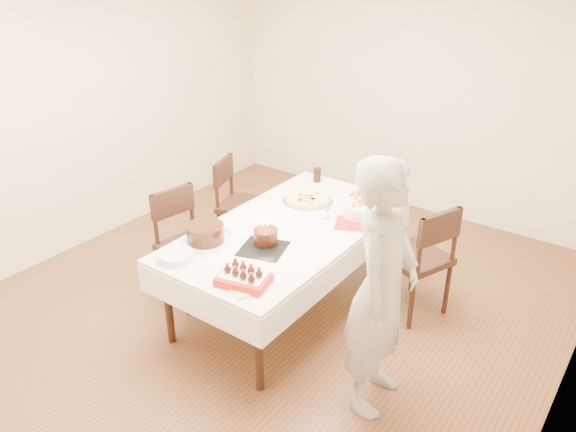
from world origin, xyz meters
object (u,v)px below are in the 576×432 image
Objects in this scene: pizza_white at (308,199)px; layer_cake at (205,234)px; taper_candle at (355,194)px; strawberry_box at (243,278)px; person at (382,289)px; dining_table at (288,267)px; chair_right_savory at (415,257)px; chair_left_savory at (244,205)px; pizza_pepperoni at (366,199)px; cola_glass at (317,175)px; birthday_cake at (266,232)px; pasta_bowl at (361,209)px; chair_left_dessert at (190,247)px.

layer_cake is at bearing -101.57° from pizza_white.
taper_candle reaches higher than layer_cake.
pizza_white is 1.28× the size of strawberry_box.
person reaches higher than layer_cake.
dining_table is at bearing 106.17° from strawberry_box.
layer_cake is (-1.24, -1.13, 0.32)m from chair_right_savory.
chair_left_savory is at bearing 175.74° from pizza_white.
person is 1.58m from pizza_pepperoni.
layer_cake is at bearing -91.16° from cola_glass.
cola_glass is 1.87m from strawberry_box.
layer_cake is 0.46m from birthday_cake.
birthday_cake is (0.16, -0.82, 0.08)m from pizza_white.
layer_cake reaches higher than strawberry_box.
birthday_cake is at bearing -112.35° from pasta_bowl.
dining_table is 6.23× the size of strawberry_box.
chair_left_savory is 1.87m from strawberry_box.
pasta_bowl is at bearing -29.80° from cola_glass.
pizza_pepperoni is at bearing 71.20° from dining_table.
chair_left_dessert reaches higher than chair_left_savory.
dining_table is at bearing 55.40° from person.
taper_candle is at bearing -162.31° from chair_right_savory.
pasta_bowl reaches higher than dining_table.
birthday_cake is 0.57m from strawberry_box.
dining_table is at bearing -125.68° from chair_right_savory.
dining_table is 15.87× the size of cola_glass.
chair_left_dessert reaches higher than layer_cake.
pizza_pepperoni reaches higher than dining_table.
pizza_pepperoni is 0.98× the size of layer_cake.
taper_candle reaches higher than birthday_cake.
chair_right_savory is 0.73m from taper_candle.
person is at bearing -57.87° from pizza_pepperoni.
strawberry_box is (0.61, -0.27, -0.03)m from layer_cake.
chair_left_dessert is 1.91m from person.
strawberry_box reaches higher than dining_table.
strawberry_box is (-0.03, -1.65, 0.02)m from pizza_pepperoni.
person is at bearing -11.25° from birthday_cake.
pizza_pepperoni is 0.62m from cola_glass.
cola_glass reaches higher than pizza_pepperoni.
pasta_bowl is (-0.74, 1.06, -0.07)m from person.
taper_candle reaches higher than pizza_pepperoni.
person is 1.11m from birthday_cake.
taper_candle is (-0.00, -0.19, 0.12)m from pizza_pepperoni.
chair_right_savory is at bearing 161.82° from chair_left_savory.
chair_left_savory is at bearing -158.02° from chair_right_savory.
layer_cake is at bearing -146.64° from birthday_cake.
pizza_white is at bearing -143.66° from pizza_pepperoni.
cola_glass reaches higher than strawberry_box.
cola_glass is at bearing 107.97° from strawberry_box.
birthday_cake reaches higher than dining_table.
dining_table is 1.08m from cola_glass.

